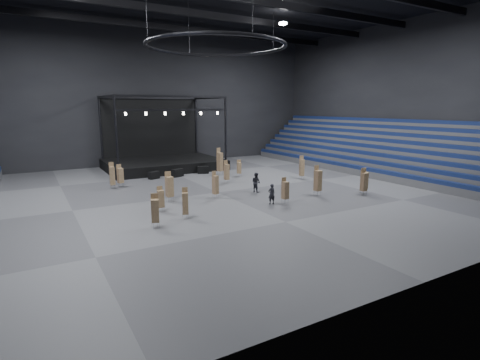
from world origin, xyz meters
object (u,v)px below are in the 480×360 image
flight_case_left (154,175)px  chair_stack_8 (185,203)px  chair_stack_4 (285,190)px  chair_stack_11 (161,198)px  chair_stack_7 (227,171)px  man_center (272,194)px  stage (162,157)px  flight_case_right (203,170)px  chair_stack_5 (318,180)px  crew_member (256,182)px  chair_stack_14 (215,184)px  chair_stack_6 (364,181)px  chair_stack_13 (112,175)px  chair_stack_12 (155,210)px  chair_stack_1 (169,186)px  chair_stack_9 (239,168)px  chair_stack_0 (220,161)px  chair_stack_2 (120,175)px  chair_stack_10 (302,167)px  chair_stack_3 (365,180)px  flight_case_mid (178,173)px

flight_case_left → chair_stack_8: (-2.60, -15.84, 0.76)m
chair_stack_4 → chair_stack_11: 10.04m
chair_stack_7 → man_center: bearing=-99.7°
stage → flight_case_left: stage is taller
flight_case_right → chair_stack_5: bearing=-74.7°
chair_stack_5 → crew_member: 5.66m
chair_stack_5 → chair_stack_14: (-8.33, 3.78, -0.20)m
chair_stack_6 → chair_stack_13: (-19.04, 14.09, 0.06)m
chair_stack_12 → chair_stack_14: bearing=53.7°
chair_stack_12 → chair_stack_14: chair_stack_14 is taller
chair_stack_1 → chair_stack_8: 5.22m
chair_stack_7 → chair_stack_9: chair_stack_7 is taller
chair_stack_14 → chair_stack_9: bearing=32.0°
chair_stack_5 → chair_stack_12: (-15.41, -1.68, -0.20)m
stage → chair_stack_4: size_ratio=6.45×
chair_stack_6 → chair_stack_0: bearing=117.7°
chair_stack_2 → chair_stack_14: chair_stack_14 is taller
chair_stack_14 → chair_stack_13: bearing=113.4°
chair_stack_0 → chair_stack_4: bearing=-110.8°
chair_stack_11 → chair_stack_12: bearing=-111.7°
chair_stack_8 → chair_stack_14: chair_stack_14 is taller
flight_case_left → stage: bearing=65.0°
chair_stack_10 → chair_stack_3: bearing=-65.0°
chair_stack_0 → chair_stack_7: chair_stack_0 is taller
chair_stack_1 → chair_stack_7: bearing=24.5°
chair_stack_13 → crew_member: bearing=-34.3°
flight_case_left → flight_case_mid: 2.73m
flight_case_mid → chair_stack_9: chair_stack_9 is taller
chair_stack_9 → crew_member: bearing=-88.3°
stage → chair_stack_12: size_ratio=6.07×
chair_stack_2 → chair_stack_11: chair_stack_2 is taller
crew_member → chair_stack_12: bearing=103.5°
chair_stack_5 → flight_case_right: bearing=100.7°
man_center → flight_case_right: bearing=-89.5°
chair_stack_1 → chair_stack_3: bearing=-25.4°
chair_stack_4 → crew_member: bearing=85.0°
chair_stack_9 → chair_stack_14: chair_stack_14 is taller
chair_stack_3 → flight_case_left: bearing=140.9°
chair_stack_12 → man_center: (10.15, 1.29, -0.37)m
chair_stack_0 → chair_stack_8: size_ratio=1.39×
chair_stack_0 → chair_stack_13: bearing=171.0°
chair_stack_13 → chair_stack_14: size_ratio=1.09×
chair_stack_13 → chair_stack_12: bearing=-88.9°
chair_stack_8 → crew_member: size_ratio=1.24×
chair_stack_3 → chair_stack_7: bearing=139.4°
flight_case_right → chair_stack_1: 13.66m
chair_stack_8 → flight_case_left: bearing=100.6°
chair_stack_1 → crew_member: size_ratio=1.40×
flight_case_left → man_center: man_center is taller
chair_stack_7 → crew_member: bearing=-89.7°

